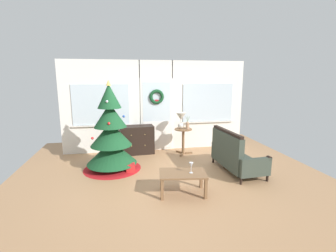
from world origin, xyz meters
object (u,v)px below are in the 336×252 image
(flower_vase, at_px, (188,125))
(coffee_table, at_px, (183,176))
(settee_sofa, at_px, (234,155))
(side_table, at_px, (183,136))
(table_lamp, at_px, (181,118))
(wine_glass, at_px, (191,165))
(gift_box, at_px, (131,168))
(dresser_cabinet, at_px, (137,140))
(christmas_tree, at_px, (111,138))

(flower_vase, distance_m, coffee_table, 2.36)
(settee_sofa, distance_m, side_table, 1.66)
(side_table, bearing_deg, settee_sofa, -61.07)
(table_lamp, distance_m, wine_glass, 2.42)
(side_table, relative_size, gift_box, 3.66)
(table_lamp, distance_m, coffee_table, 2.45)
(settee_sofa, height_order, wine_glass, settee_sofa)
(dresser_cabinet, distance_m, side_table, 1.27)
(wine_glass, bearing_deg, coffee_table, 166.39)
(dresser_cabinet, distance_m, flower_vase, 1.45)
(christmas_tree, xyz_separation_m, wine_glass, (1.45, -1.53, -0.18))
(christmas_tree, relative_size, table_lamp, 4.61)
(table_lamp, bearing_deg, side_table, -33.69)
(wine_glass, bearing_deg, table_lamp, 80.81)
(wine_glass, relative_size, gift_box, 1.00)
(side_table, xyz_separation_m, flower_vase, (0.10, -0.06, 0.32))
(settee_sofa, distance_m, flower_vase, 1.62)
(christmas_tree, height_order, coffee_table, christmas_tree)
(christmas_tree, relative_size, flower_vase, 5.80)
(dresser_cabinet, relative_size, table_lamp, 2.10)
(side_table, distance_m, coffee_table, 2.35)
(settee_sofa, relative_size, gift_box, 7.53)
(side_table, bearing_deg, christmas_tree, -157.80)
(dresser_cabinet, height_order, flower_vase, flower_vase)
(christmas_tree, height_order, flower_vase, christmas_tree)
(christmas_tree, distance_m, dresser_cabinet, 1.28)
(flower_vase, distance_m, wine_glass, 2.32)
(settee_sofa, relative_size, side_table, 2.06)
(flower_vase, height_order, coffee_table, flower_vase)
(table_lamp, relative_size, flower_vase, 1.26)
(settee_sofa, bearing_deg, side_table, 118.93)
(christmas_tree, bearing_deg, settee_sofa, -14.19)
(christmas_tree, xyz_separation_m, settee_sofa, (2.69, -0.68, -0.35))
(flower_vase, height_order, gift_box, flower_vase)
(coffee_table, xyz_separation_m, gift_box, (-0.90, 1.21, -0.24))
(settee_sofa, distance_m, coffee_table, 1.61)
(coffee_table, bearing_deg, side_table, 75.58)
(side_table, relative_size, wine_glass, 3.65)
(dresser_cabinet, height_order, table_lamp, table_lamp)
(table_lamp, bearing_deg, settee_sofa, -59.96)
(flower_vase, xyz_separation_m, coffee_table, (-0.68, -2.21, -0.49))
(flower_vase, bearing_deg, dresser_cabinet, 165.55)
(side_table, xyz_separation_m, coffee_table, (-0.58, -2.27, -0.16))
(dresser_cabinet, xyz_separation_m, flower_vase, (1.34, -0.34, 0.44))
(christmas_tree, height_order, wine_glass, christmas_tree)
(side_table, height_order, flower_vase, flower_vase)
(wine_glass, xyz_separation_m, gift_box, (-1.04, 1.24, -0.45))
(side_table, xyz_separation_m, wine_glass, (-0.44, -2.30, 0.04))
(side_table, xyz_separation_m, gift_box, (-1.48, -1.06, -0.41))
(dresser_cabinet, distance_m, wine_glass, 2.71)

